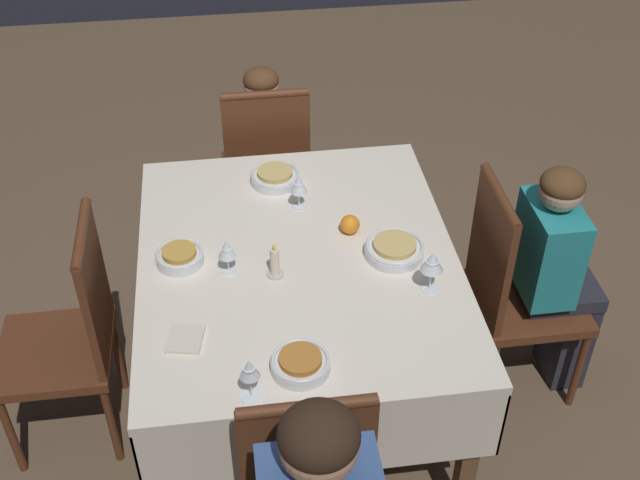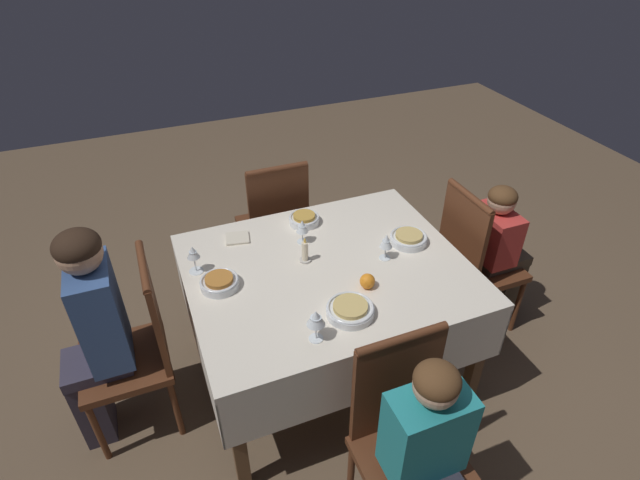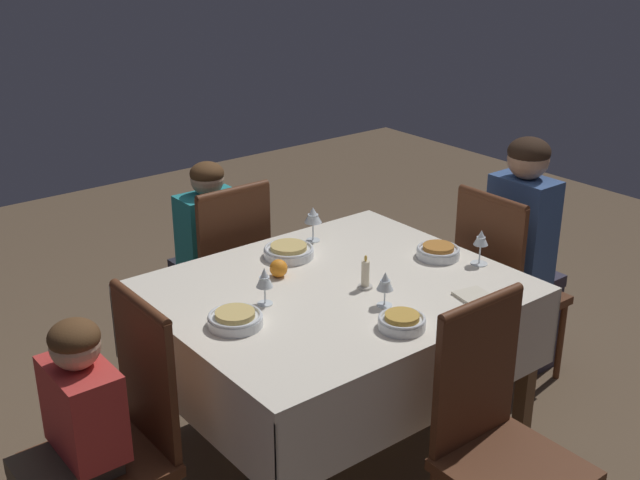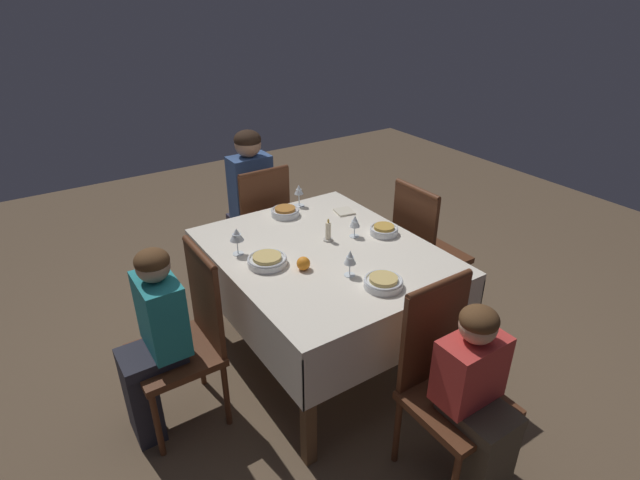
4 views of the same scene
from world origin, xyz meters
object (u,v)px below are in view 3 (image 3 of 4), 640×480
object	(u,v)px
chair_east	(120,431)
candle_centerpiece	(365,276)
chair_south	(224,272)
wine_glass_west	(481,240)
person_child_teal	(205,252)
wine_glass_east	(264,279)
chair_west	(501,283)
bowl_west	(438,251)
wine_glass_north	(385,282)
orange_fruit	(279,268)
bowl_east	(235,319)
napkin_red_folded	(473,295)
wine_glass_south	(313,216)
dining_table	(334,307)
bowl_north	(402,321)
chair_north	(498,434)
person_adult_denim	(526,244)
person_child_red	(68,449)
bowl_south	(289,251)

from	to	relation	value
chair_east	candle_centerpiece	bearing A→B (deg)	87.32
chair_south	wine_glass_west	world-z (taller)	chair_south
person_child_teal	wine_glass_east	size ratio (longest dim) A/B	7.10
chair_west	bowl_west	world-z (taller)	chair_west
bowl_west	wine_glass_north	xyz separation A→B (m)	(0.49, 0.20, 0.07)
chair_east	orange_fruit	size ratio (longest dim) A/B	13.49
bowl_east	orange_fruit	xyz separation A→B (m)	(-0.37, -0.25, 0.01)
bowl_east	orange_fruit	bearing A→B (deg)	-146.13
bowl_east	bowl_west	bearing A→B (deg)	179.02
wine_glass_north	napkin_red_folded	distance (m)	0.37
wine_glass_east	wine_glass_south	bearing A→B (deg)	-143.82
dining_table	candle_centerpiece	bearing A→B (deg)	133.27
chair_west	bowl_west	bearing A→B (deg)	87.77
chair_east	orange_fruit	bearing A→B (deg)	106.58
bowl_north	napkin_red_folded	world-z (taller)	bowl_north
wine_glass_west	wine_glass_south	world-z (taller)	wine_glass_south
person_child_teal	bowl_west	xyz separation A→B (m)	(-0.53, 1.07, 0.22)
wine_glass_north	chair_north	bearing A→B (deg)	88.23
bowl_north	person_adult_denim	bearing A→B (deg)	-163.12
chair_west	wine_glass_north	bearing A→B (deg)	101.08
person_child_teal	wine_glass_north	bearing A→B (deg)	91.77
candle_centerpiece	bowl_west	bearing A→B (deg)	-175.43
chair_north	bowl_east	distance (m)	0.99
chair_south	wine_glass_north	distance (m)	1.14
wine_glass_north	person_adult_denim	bearing A→B (deg)	-170.52
chair_south	candle_centerpiece	size ratio (longest dim) A/B	7.02
dining_table	orange_fruit	bearing A→B (deg)	-60.27
chair_west	wine_glass_east	bearing A→B (deg)	85.02
chair_east	wine_glass_south	xyz separation A→B (m)	(-1.19, -0.47, 0.36)
bowl_east	dining_table	bearing A→B (deg)	-175.71
chair_west	bowl_east	size ratio (longest dim) A/B	4.99
chair_north	napkin_red_folded	size ratio (longest dim) A/B	6.94
dining_table	bowl_west	distance (m)	0.55
person_child_red	bowl_north	distance (m)	1.20
wine_glass_south	bowl_east	size ratio (longest dim) A/B	0.81
person_child_teal	wine_glass_north	xyz separation A→B (m)	(-0.04, 1.26, 0.29)
person_child_red	wine_glass_east	xyz separation A→B (m)	(-0.83, -0.08, 0.33)
bowl_west	wine_glass_east	world-z (taller)	wine_glass_east
orange_fruit	chair_south	bearing A→B (deg)	-100.81
bowl_south	chair_south	bearing A→B (deg)	-86.40
bowl_west	wine_glass_east	size ratio (longest dim) A/B	1.24
chair_south	wine_glass_south	world-z (taller)	chair_south
bowl_west	wine_glass_south	distance (m)	0.58
chair_west	chair_east	distance (m)	1.92
bowl_south	chair_west	bearing A→B (deg)	155.80
person_child_teal	chair_north	bearing A→B (deg)	90.64
person_adult_denim	candle_centerpiece	size ratio (longest dim) A/B	8.59
bowl_west	bowl_north	bearing A→B (deg)	32.97
person_adult_denim	candle_centerpiece	world-z (taller)	person_adult_denim
orange_fruit	candle_centerpiece	bearing A→B (deg)	124.30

